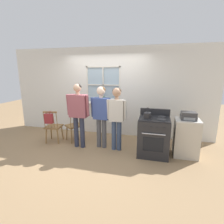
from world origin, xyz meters
TOP-DOWN VIEW (x-y plane):
  - ground_plane at (0.00, 0.00)m, footprint 16.00×16.00m
  - wall_back at (0.01, 1.40)m, footprint 6.40×0.16m
  - chair_by_window at (-1.28, 0.32)m, footprint 0.47×0.45m
  - chair_near_wall at (-0.75, 0.56)m, footprint 0.57×0.58m
  - person_elderly_left at (-0.43, 0.18)m, footprint 0.61×0.22m
  - person_teen_center at (0.15, 0.31)m, footprint 0.55×0.24m
  - person_adult_right at (0.57, 0.26)m, footprint 0.50×0.24m
  - stove at (1.49, 0.20)m, footprint 0.72×0.68m
  - kettle at (1.33, 0.07)m, footprint 0.21×0.17m
  - potted_plant at (-0.10, 1.31)m, footprint 0.16×0.16m
  - handbag at (-1.25, 0.09)m, footprint 0.23×0.21m
  - side_counter at (2.23, 0.35)m, footprint 0.55×0.50m
  - stereo at (2.23, 0.33)m, footprint 0.34×0.29m

SIDE VIEW (x-z plane):
  - ground_plane at x=0.00m, z-range 0.00..0.00m
  - chair_by_window at x=-1.28m, z-range -0.02..0.91m
  - chair_near_wall at x=-0.75m, z-range -0.02..0.91m
  - side_counter at x=2.23m, z-range 0.00..0.90m
  - stove at x=1.49m, z-range -0.07..1.02m
  - handbag at x=-1.25m, z-range 0.61..0.91m
  - person_adult_right at x=0.57m, z-range 0.18..1.78m
  - stereo at x=2.23m, z-range 0.90..1.08m
  - person_teen_center at x=0.15m, z-range 0.18..1.80m
  - person_elderly_left at x=-0.43m, z-range 0.18..1.86m
  - kettle at x=1.33m, z-range 0.90..1.15m
  - potted_plant at x=-0.10m, z-range 0.94..1.22m
  - wall_back at x=0.01m, z-range -0.01..2.69m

